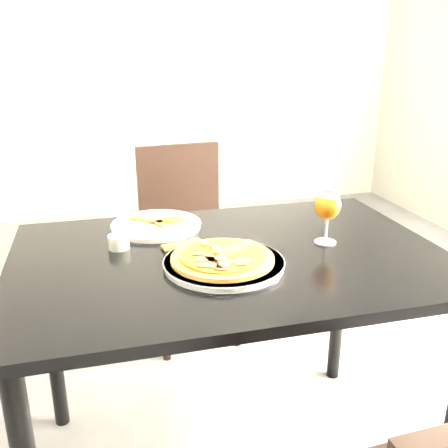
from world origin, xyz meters
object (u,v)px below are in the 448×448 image
object	(u,v)px
pizza	(223,257)
beer_glass	(328,205)
dining_table	(230,282)
chair_far	(187,234)

from	to	relation	value
pizza	beer_glass	xyz separation A→B (m)	(0.34, 0.08, 0.09)
pizza	beer_glass	distance (m)	0.36
dining_table	beer_glass	bearing A→B (deg)	1.02
dining_table	pizza	size ratio (longest dim) A/B	4.47
chair_far	pizza	distance (m)	1.00
chair_far	pizza	xyz separation A→B (m)	(-0.09, -0.95, 0.29)
chair_far	pizza	bearing A→B (deg)	-99.16
chair_far	beer_glass	world-z (taller)	beer_glass
dining_table	pizza	xyz separation A→B (m)	(-0.04, -0.08, 0.12)
chair_far	beer_glass	xyz separation A→B (m)	(0.25, -0.87, 0.38)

